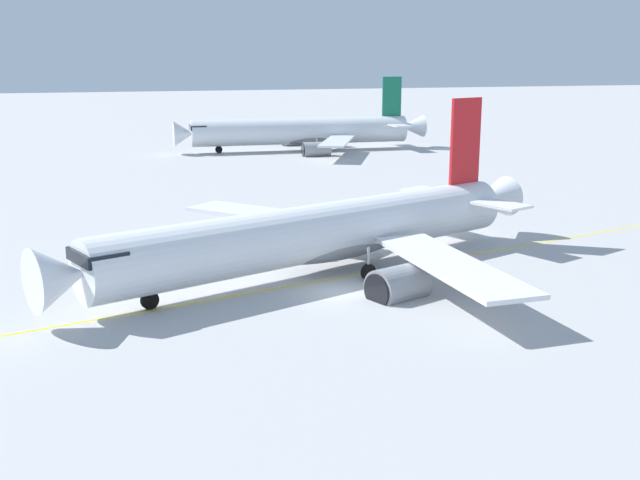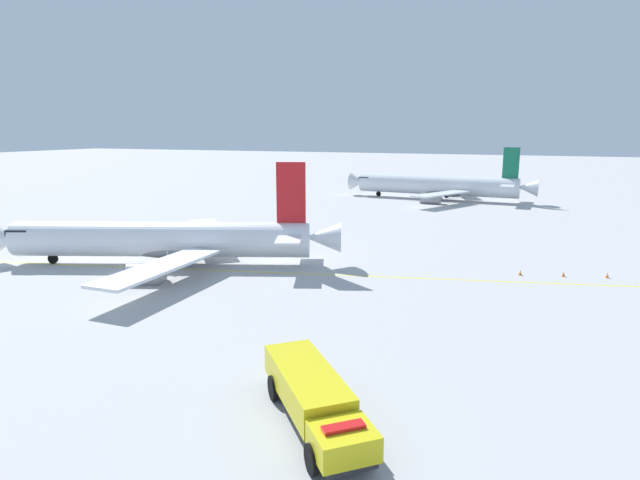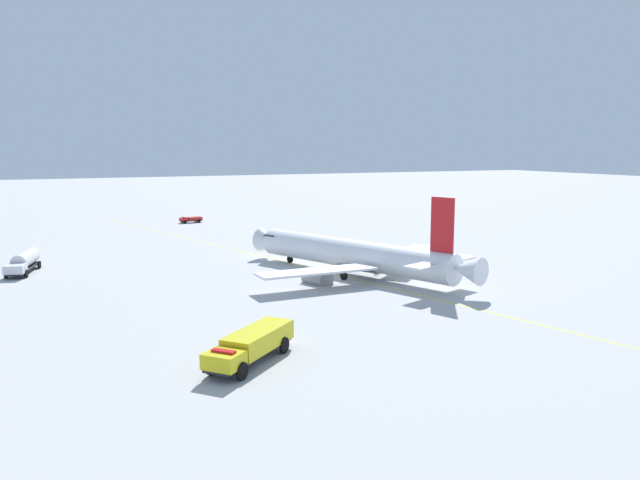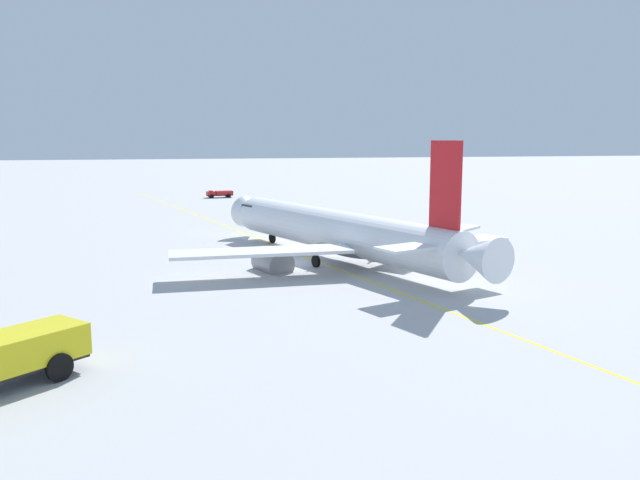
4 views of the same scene
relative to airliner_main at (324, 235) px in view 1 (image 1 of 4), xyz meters
The scene contains 4 objects.
ground_plane 5.66m from the airliner_main, behind, with size 600.00×600.00×0.00m, color #B2B2B2.
airliner_main is the anchor object (origin of this frame).
airliner_secondary 71.22m from the airliner_main, 15.49° to the right, with size 34.48×40.85×11.66m.
taxiway_centreline 5.14m from the airliner_main, 99.96° to the right, with size 44.44×183.44×0.01m.
Camera 1 is at (-43.95, 15.14, 14.59)m, focal length 43.09 mm.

